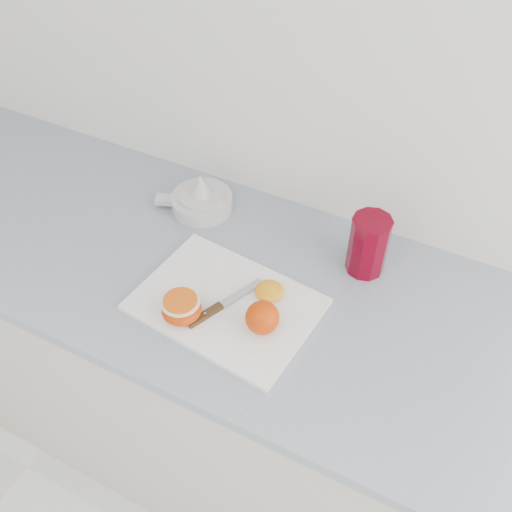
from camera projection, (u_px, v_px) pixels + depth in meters
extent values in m
cube|color=white|center=(228.00, 10.00, 1.20)|extent=(4.00, 0.04, 2.70)
cube|color=beige|center=(249.00, 390.00, 1.61)|extent=(2.23, 0.60, 0.86)
cube|color=#9AA9B6|center=(247.00, 285.00, 1.29)|extent=(2.29, 0.64, 0.03)
cube|color=white|center=(226.00, 304.00, 1.23)|extent=(0.40, 0.31, 0.01)
sphere|color=#D83200|center=(262.00, 318.00, 1.15)|extent=(0.07, 0.07, 0.07)
ellipsoid|color=#D83200|center=(181.00, 309.00, 1.18)|extent=(0.08, 0.08, 0.05)
cylinder|color=#FFEBB8|center=(180.00, 301.00, 1.16)|extent=(0.08, 0.08, 0.00)
cylinder|color=orange|center=(180.00, 301.00, 1.16)|extent=(0.07, 0.07, 0.00)
ellipsoid|color=orange|center=(269.00, 291.00, 1.23)|extent=(0.06, 0.06, 0.03)
cylinder|color=#C48A1D|center=(269.00, 288.00, 1.22)|extent=(0.05, 0.05, 0.00)
cube|color=#4B2F1C|center=(205.00, 315.00, 1.19)|extent=(0.05, 0.08, 0.01)
cube|color=#B7B7BC|center=(241.00, 293.00, 1.23)|extent=(0.06, 0.11, 0.00)
cylinder|color=#B7B7BC|center=(205.00, 315.00, 1.19)|extent=(0.00, 0.00, 0.01)
cylinder|color=silver|center=(202.00, 202.00, 1.44)|extent=(0.15, 0.15, 0.04)
cylinder|color=silver|center=(201.00, 195.00, 1.43)|extent=(0.12, 0.12, 0.01)
cone|color=silver|center=(200.00, 185.00, 1.40)|extent=(0.05, 0.05, 0.06)
cube|color=silver|center=(166.00, 200.00, 1.45)|extent=(0.06, 0.05, 0.02)
ellipsoid|color=#CC4115|center=(206.00, 196.00, 1.42)|extent=(0.01, 0.01, 0.00)
ellipsoid|color=#CC4115|center=(197.00, 190.00, 1.43)|extent=(0.01, 0.01, 0.00)
ellipsoid|color=#CC4115|center=(199.00, 197.00, 1.41)|extent=(0.01, 0.01, 0.00)
ellipsoid|color=#CC4115|center=(210.00, 192.00, 1.43)|extent=(0.01, 0.01, 0.00)
cylinder|color=#680012|center=(368.00, 246.00, 1.26)|extent=(0.09, 0.09, 0.14)
cylinder|color=#FF6800|center=(365.00, 263.00, 1.30)|extent=(0.07, 0.07, 0.02)
cylinder|color=#680012|center=(373.00, 221.00, 1.21)|extent=(0.09, 0.09, 0.00)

